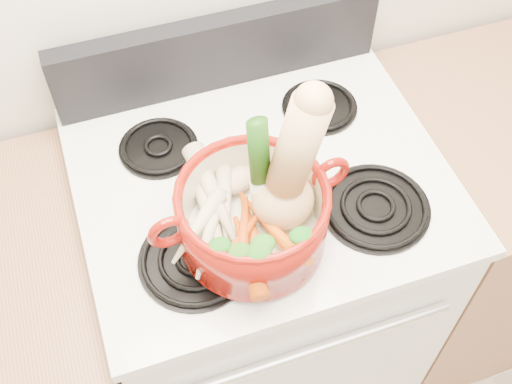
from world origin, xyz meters
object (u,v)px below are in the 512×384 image
object	(u,v)px
stove_body	(260,285)
leek	(260,173)
dutch_oven	(253,216)
squash	(285,167)

from	to	relation	value
stove_body	leek	xyz separation A→B (m)	(-0.05, -0.12, 0.66)
dutch_oven	leek	xyz separation A→B (m)	(0.03, 0.03, 0.09)
squash	leek	distance (m)	0.05
stove_body	squash	xyz separation A→B (m)	(-0.01, -0.14, 0.69)
dutch_oven	squash	world-z (taller)	squash
stove_body	dutch_oven	world-z (taller)	dutch_oven
leek	stove_body	bearing A→B (deg)	62.40
stove_body	squash	distance (m)	0.70
squash	leek	bearing A→B (deg)	149.74
stove_body	leek	bearing A→B (deg)	-110.78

